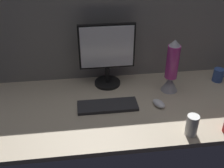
% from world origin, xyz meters
% --- Properties ---
extents(ground_plane, '(1.80, 0.80, 0.03)m').
position_xyz_m(ground_plane, '(0.00, 0.00, -0.01)').
color(ground_plane, tan).
extents(cubicle_wall_back, '(1.80, 0.05, 0.75)m').
position_xyz_m(cubicle_wall_back, '(0.00, 0.38, 0.38)').
color(cubicle_wall_back, gray).
rests_on(cubicle_wall_back, ground_plane).
extents(monitor, '(0.37, 0.18, 0.43)m').
position_xyz_m(monitor, '(-0.15, 0.25, 0.24)').
color(monitor, black).
rests_on(monitor, ground_plane).
extents(keyboard, '(0.37, 0.13, 0.02)m').
position_xyz_m(keyboard, '(-0.17, -0.03, 0.01)').
color(keyboard, '#262628').
rests_on(keyboard, ground_plane).
extents(mouse, '(0.09, 0.11, 0.03)m').
position_xyz_m(mouse, '(0.14, -0.05, 0.02)').
color(mouse, silver).
rests_on(mouse, ground_plane).
extents(mug_ceramic_white, '(0.06, 0.06, 0.12)m').
position_xyz_m(mug_ceramic_white, '(0.24, -0.32, 0.06)').
color(mug_ceramic_white, white).
rests_on(mug_ceramic_white, ground_plane).
extents(mug_ceramic_blue, '(0.10, 0.07, 0.10)m').
position_xyz_m(mug_ceramic_blue, '(0.64, 0.19, 0.05)').
color(mug_ceramic_blue, '#38569E').
rests_on(mug_ceramic_blue, ground_plane).
extents(lava_lamp, '(0.11, 0.11, 0.36)m').
position_xyz_m(lava_lamp, '(0.26, 0.11, 0.15)').
color(lava_lamp, '#A5A5AD').
rests_on(lava_lamp, ground_plane).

